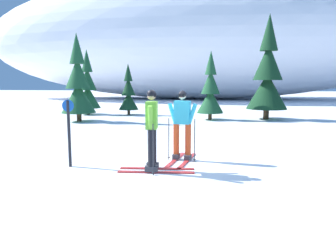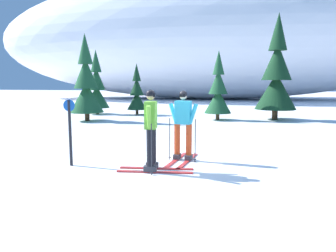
# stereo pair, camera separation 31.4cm
# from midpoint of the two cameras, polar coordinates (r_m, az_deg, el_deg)

# --- Properties ---
(ground_plane) EXTENTS (120.00, 120.00, 0.00)m
(ground_plane) POSITION_cam_midpoint_polar(r_m,az_deg,el_deg) (8.13, 2.54, -6.40)
(ground_plane) COLOR white
(skier_lime_jacket) EXTENTS (1.72, 0.77, 1.82)m
(skier_lime_jacket) POSITION_cam_midpoint_polar(r_m,az_deg,el_deg) (7.21, -4.04, -0.56)
(skier_lime_jacket) COLOR red
(skier_lime_jacket) RESTS_ON ground
(skier_cyan_jacket) EXTENTS (0.77, 1.72, 1.77)m
(skier_cyan_jacket) POSITION_cam_midpoint_polar(r_m,az_deg,el_deg) (8.20, 1.39, 0.29)
(skier_cyan_jacket) COLOR red
(skier_cyan_jacket) RESTS_ON ground
(pine_tree_far_left) EXTENTS (1.50, 1.50, 3.88)m
(pine_tree_far_left) POSITION_cam_midpoint_polar(r_m,az_deg,el_deg) (20.30, -14.33, 6.55)
(pine_tree_far_left) COLOR #47301E
(pine_tree_far_left) RESTS_ON ground
(pine_tree_left) EXTENTS (1.68, 1.68, 4.34)m
(pine_tree_left) POSITION_cam_midpoint_polar(r_m,az_deg,el_deg) (16.87, -15.99, 6.93)
(pine_tree_left) COLOR #47301E
(pine_tree_left) RESTS_ON ground
(pine_tree_center_left) EXTENTS (1.18, 1.18, 3.05)m
(pine_tree_center_left) POSITION_cam_midpoint_polar(r_m,az_deg,el_deg) (19.68, -7.39, 5.68)
(pine_tree_center_left) COLOR #47301E
(pine_tree_center_left) RESTS_ON ground
(pine_tree_center_right) EXTENTS (1.37, 1.37, 3.56)m
(pine_tree_center_right) POSITION_cam_midpoint_polar(r_m,az_deg,el_deg) (17.08, 6.90, 6.08)
(pine_tree_center_right) COLOR #47301E
(pine_tree_center_right) RESTS_ON ground
(pine_tree_right) EXTENTS (2.10, 2.10, 5.44)m
(pine_tree_right) POSITION_cam_midpoint_polar(r_m,az_deg,el_deg) (17.92, 16.54, 8.42)
(pine_tree_right) COLOR #47301E
(pine_tree_right) RESTS_ON ground
(snow_ridge_background) EXTENTS (49.55, 16.92, 13.36)m
(snow_ridge_background) POSITION_cam_midpoint_polar(r_m,az_deg,el_deg) (37.56, 5.26, 14.99)
(snow_ridge_background) COLOR white
(snow_ridge_background) RESTS_ON ground
(trail_marker_post) EXTENTS (0.28, 0.07, 1.58)m
(trail_marker_post) POSITION_cam_midpoint_polar(r_m,az_deg,el_deg) (7.97, -18.03, -0.54)
(trail_marker_post) COLOR black
(trail_marker_post) RESTS_ON ground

